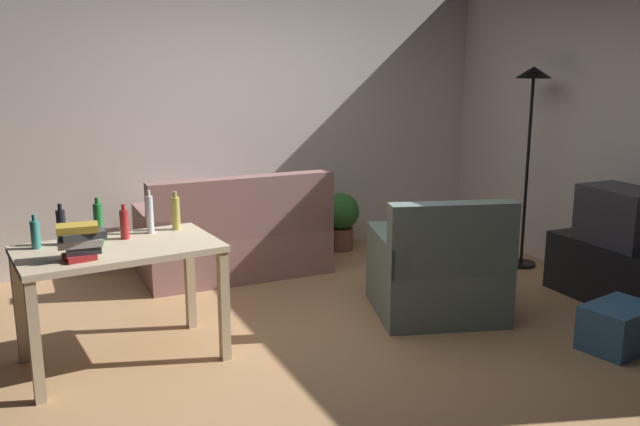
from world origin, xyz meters
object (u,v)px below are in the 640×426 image
(torchiere_lamp, at_px, (531,112))
(book_stack, at_px, (81,241))
(bottle_squat, at_px, (176,213))
(armchair, at_px, (439,274))
(bottle_dark, at_px, (61,227))
(bottle_tall, at_px, (35,234))
(tv, at_px, (622,216))
(bottle_clear, at_px, (150,214))
(potted_plant, at_px, (341,217))
(storage_box, at_px, (619,327))
(tv_stand, at_px, (616,274))
(couch, at_px, (235,240))
(bottle_green, at_px, (98,223))
(desk, at_px, (119,263))
(bottle_red, at_px, (124,224))

(torchiere_lamp, height_order, book_stack, torchiere_lamp)
(bottle_squat, bearing_deg, armchair, -12.71)
(bottle_dark, bearing_deg, bottle_tall, -166.52)
(tv, bearing_deg, bottle_clear, 77.66)
(potted_plant, relative_size, bottle_tall, 2.70)
(tv, xyz_separation_m, bottle_clear, (-3.43, 0.75, 0.19))
(storage_box, bearing_deg, potted_plant, 102.03)
(tv_stand, bearing_deg, torchiere_lamp, 0.00)
(couch, relative_size, storage_box, 3.33)
(book_stack, bearing_deg, potted_plant, 36.58)
(bottle_tall, bearing_deg, bottle_green, -6.57)
(potted_plant, height_order, book_stack, book_stack)
(bottle_dark, bearing_deg, bottle_squat, 6.24)
(book_stack, bearing_deg, armchair, 1.10)
(bottle_tall, relative_size, bottle_green, 0.72)
(armchair, height_order, bottle_clear, bottle_clear)
(couch, distance_m, tv_stand, 3.16)
(desk, xyz_separation_m, storage_box, (3.02, -1.16, -0.50))
(bottle_tall, bearing_deg, book_stack, -56.86)
(desk, bearing_deg, storage_box, -27.21)
(tv_stand, bearing_deg, bottle_dark, 80.04)
(bottle_dark, bearing_deg, book_stack, -78.99)
(torchiere_lamp, xyz_separation_m, potted_plant, (-1.28, 1.18, -1.08))
(torchiere_lamp, bearing_deg, bottle_tall, -174.17)
(torchiere_lamp, height_order, bottle_green, torchiere_lamp)
(torchiere_lamp, relative_size, bottle_red, 8.00)
(couch, bearing_deg, book_stack, 49.01)
(tv, bearing_deg, book_stack, 85.40)
(desk, bearing_deg, tv_stand, -14.10)
(desk, xyz_separation_m, potted_plant, (2.40, 1.75, -0.32))
(potted_plant, relative_size, book_stack, 2.09)
(tv, distance_m, armchair, 1.51)
(couch, bearing_deg, tv, 141.90)
(storage_box, height_order, bottle_clear, bottle_clear)
(armchair, bearing_deg, storage_box, 143.20)
(tv, relative_size, bottle_tall, 2.84)
(bottle_dark, bearing_deg, tv_stand, -9.96)
(bottle_red, xyz_separation_m, bottle_clear, (0.18, 0.08, 0.03))
(bottle_dark, xyz_separation_m, bottle_red, (0.38, -0.03, -0.02))
(potted_plant, bearing_deg, bottle_clear, -144.86)
(potted_plant, bearing_deg, bottle_tall, -150.70)
(storage_box, bearing_deg, couch, 125.05)
(tv_stand, distance_m, bottle_squat, 3.40)
(book_stack, bearing_deg, storage_box, -16.51)
(torchiere_lamp, xyz_separation_m, desk, (-3.68, -0.57, -0.76))
(desk, xyz_separation_m, bottle_dark, (-0.31, 0.18, 0.22))
(desk, relative_size, armchair, 1.15)
(storage_box, relative_size, bottle_squat, 1.86)
(tv_stand, bearing_deg, bottle_squat, 76.53)
(bottle_tall, xyz_separation_m, bottle_squat, (0.88, 0.12, 0.02))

